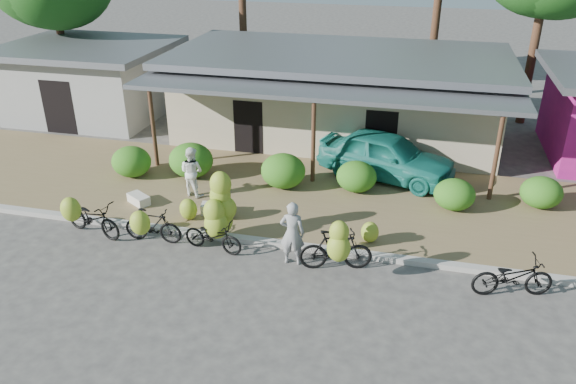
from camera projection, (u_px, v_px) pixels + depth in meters
The scene contains 24 objects.
ground at pixel (261, 289), 13.36m from camera, with size 100.00×100.00×0.00m, color #423F3D.
sidewalk at pixel (305, 197), 17.70m from camera, with size 60.00×6.00×0.12m, color olive.
curb at pixel (282, 244), 15.08m from camera, with size 60.00×0.25×0.15m, color #A8A399.
shop_main at pixel (338, 94), 22.16m from camera, with size 13.00×8.50×3.35m.
shop_grey at pixel (90, 80), 24.61m from camera, with size 7.00×6.00×3.15m.
hedge_0 at pixel (131, 162), 18.78m from camera, with size 1.33×1.20×1.04m, color #1F6016.
hedge_1 at pixel (191, 160), 18.73m from camera, with size 1.49×1.34×1.16m, color #1F6016.
hedge_2 at pixel (283, 171), 17.97m from camera, with size 1.44×1.30×1.13m, color #1F6016.
hedge_3 at pixel (357, 177), 17.74m from camera, with size 1.27×1.15×0.99m, color #1F6016.
hedge_4 at pixel (454, 195), 16.63m from camera, with size 1.22×1.09×0.95m, color #1F6016.
hedge_5 at pixel (541, 192), 16.75m from camera, with size 1.23×1.11×0.96m, color #1F6016.
bike_far_left at pixel (90, 217), 15.41m from camera, with size 2.05×1.45×1.42m.
bike_left at pixel (150, 225), 15.01m from camera, with size 1.64×1.13×1.27m.
bike_center at pixel (217, 219), 14.83m from camera, with size 1.74×1.24×2.07m.
bike_right at pixel (336, 248), 13.74m from camera, with size 1.90×1.34×1.70m.
bike_far_right at pixel (513, 277), 12.97m from camera, with size 1.99×1.10×0.99m.
loose_banana_a at pixel (188, 209), 16.11m from camera, with size 0.52×0.44×0.65m, color #A9C330.
loose_banana_b at pixel (227, 208), 16.14m from camera, with size 0.54×0.46×0.68m, color #A9C330.
loose_banana_c at pixel (370, 232), 14.99m from camera, with size 0.48×0.40×0.60m, color #A9C330.
sack_near at pixel (216, 208), 16.53m from camera, with size 0.85×0.40×0.30m, color silver.
sack_far at pixel (139, 199), 17.10m from camera, with size 0.75×0.38×0.28m, color silver.
vendor at pixel (292, 233), 14.03m from camera, with size 0.63×0.42×1.74m, color gray.
bystander at pixel (192, 172), 17.36m from camera, with size 0.77×0.60×1.59m, color white.
teal_van at pixel (386, 156), 18.59m from camera, with size 1.83×4.54×1.55m, color #1B7A6D.
Camera 1 is at (3.24, -10.53, 7.94)m, focal length 35.00 mm.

